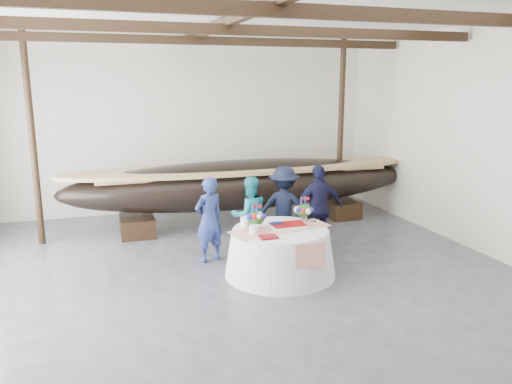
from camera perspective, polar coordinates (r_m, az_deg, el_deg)
name	(u,v)px	position (r m, az deg, el deg)	size (l,w,h in m)	color
floor	(255,298)	(8.17, -0.06, -11.99)	(10.00, 12.00, 0.01)	#3D3D42
wall_back	(185,126)	(13.32, -8.08, 7.52)	(10.00, 0.02, 4.50)	silver
ceiling	(255,1)	(7.51, -0.07, 21.01)	(10.00, 12.00, 0.01)	white
pavilion_structure	(241,41)	(8.14, -1.68, 16.84)	(9.80, 11.76, 4.50)	black
longboat_display	(245,184)	(11.81, -1.24, 0.94)	(8.48, 1.70, 1.59)	black
banquet_table	(280,252)	(8.96, 2.78, -6.83)	(1.98, 1.98, 0.85)	silver
tabletop_items	(279,219)	(8.92, 2.62, -3.06)	(1.90, 1.05, 0.40)	red
guest_woman_blue	(209,220)	(9.53, -5.40, -3.15)	(0.60, 0.39, 1.65)	navy
guest_woman_teal	(250,215)	(9.96, -0.75, -2.66)	(0.76, 0.59, 1.56)	teal
guest_man_left	(284,207)	(10.29, 3.22, -1.76)	(1.10, 0.63, 1.70)	black
guest_man_right	(319,208)	(10.19, 7.19, -1.81)	(1.03, 0.43, 1.76)	black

